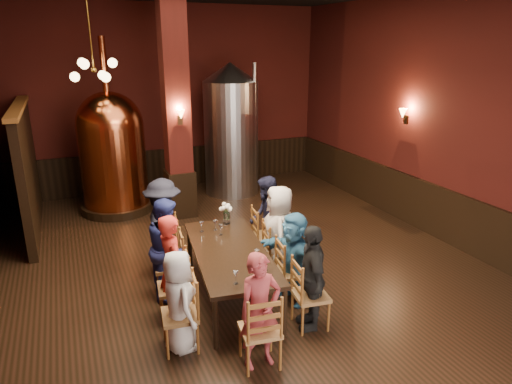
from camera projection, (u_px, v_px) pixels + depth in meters
name	position (u px, v px, depth m)	size (l,w,h in m)	color
room	(239.00, 135.00, 6.96)	(10.00, 10.02, 4.50)	black
wainscot_right	(428.00, 207.00, 8.97)	(0.08, 9.90, 1.00)	black
wainscot_back	(171.00, 167.00, 11.84)	(7.90, 0.08, 1.00)	black
column	(176.00, 111.00, 9.29)	(0.58, 0.58, 4.50)	#40110D
partition	(28.00, 171.00, 8.90)	(0.22, 3.50, 2.40)	black
pendant_cluster	(94.00, 70.00, 8.56)	(0.90, 0.90, 1.70)	#A57226
sconce_wall	(407.00, 115.00, 9.12)	(0.20, 0.20, 0.36)	black
sconce_column	(180.00, 116.00, 9.05)	(0.20, 0.20, 0.36)	black
dining_table	(230.00, 254.00, 6.57)	(1.30, 2.51, 0.75)	black
chair_0	(180.00, 315.00, 5.50)	(0.46, 0.46, 0.92)	brown
person_0	(179.00, 301.00, 5.45)	(0.63, 0.41, 1.29)	silver
chair_1	(174.00, 287.00, 6.12)	(0.46, 0.46, 0.92)	brown
person_1	(173.00, 268.00, 6.03)	(0.55, 0.36, 1.50)	red
chair_2	(169.00, 265.00, 6.72)	(0.46, 0.46, 0.92)	brown
person_2	(168.00, 248.00, 6.63)	(0.73, 0.36, 1.50)	navy
chair_3	(165.00, 247.00, 7.33)	(0.46, 0.46, 0.92)	brown
person_3	(164.00, 227.00, 7.23)	(1.03, 0.59, 1.59)	black
chair_4	(311.00, 295.00, 5.94)	(0.46, 0.46, 0.92)	brown
person_4	(311.00, 277.00, 5.86)	(0.84, 0.35, 1.43)	black
chair_5	(293.00, 271.00, 6.55)	(0.46, 0.46, 0.92)	brown
person_5	(293.00, 257.00, 6.49)	(1.26, 0.40, 1.35)	teal
chair_6	(279.00, 252.00, 7.16)	(0.46, 0.46, 0.92)	brown
person_6	(279.00, 234.00, 7.06)	(0.75, 0.49, 1.54)	beige
chair_7	(266.00, 235.00, 7.77)	(0.46, 0.46, 0.92)	brown
person_7	(266.00, 220.00, 7.68)	(0.73, 0.36, 1.49)	black
chair_8	(260.00, 330.00, 5.22)	(0.46, 0.46, 0.92)	brown
person_8	(260.00, 311.00, 5.14)	(0.51, 0.34, 1.41)	#9A3338
copper_kettle	(112.00, 151.00, 9.86)	(1.58, 1.58, 3.72)	black
steel_vessel	(231.00, 130.00, 11.04)	(1.57, 1.57, 3.16)	#B2B2B7
rose_vase	(226.00, 210.00, 7.43)	(0.21, 0.21, 0.36)	white
wine_glass_0	(257.00, 255.00, 6.19)	(0.07, 0.07, 0.17)	white
wine_glass_1	(215.00, 225.00, 7.21)	(0.07, 0.07, 0.17)	white
wine_glass_2	(236.00, 278.00, 5.61)	(0.07, 0.07, 0.17)	white
wine_glass_3	(266.00, 264.00, 5.94)	(0.07, 0.07, 0.17)	white
wine_glass_4	(221.00, 230.00, 7.04)	(0.07, 0.07, 0.17)	white
wine_glass_5	(202.00, 227.00, 7.16)	(0.07, 0.07, 0.17)	white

